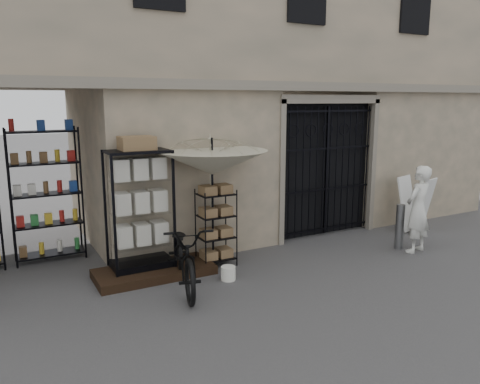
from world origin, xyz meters
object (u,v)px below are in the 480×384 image
market_umbrella (212,156)px  shopkeeper (415,251)px  wire_rack (216,228)px  bicycle (185,287)px  easel_sign (415,204)px  steel_bollard (400,227)px  display_cabinet (140,215)px  white_bucket (228,273)px

market_umbrella → shopkeeper: bearing=-17.4°
wire_rack → bicycle: wire_rack is taller
wire_rack → easel_sign: bearing=-12.4°
steel_bollard → display_cabinet: bearing=167.7°
shopkeeper → easel_sign: (1.12, 1.02, 0.64)m
bicycle → shopkeeper: (4.73, -0.51, 0.00)m
wire_rack → bicycle: size_ratio=0.67×
display_cabinet → wire_rack: bearing=-26.8°
shopkeeper → market_umbrella: bearing=-30.7°
shopkeeper → easel_sign: bearing=-151.0°
wire_rack → easel_sign: size_ratio=1.14×
bicycle → easel_sign: size_ratio=1.69×
market_umbrella → white_bucket: size_ratio=11.39×
market_umbrella → display_cabinet: bearing=172.2°
steel_bollard → easel_sign: 1.47m
wire_rack → market_umbrella: bearing=161.2°
display_cabinet → wire_rack: display_cabinet is taller
wire_rack → white_bucket: size_ratio=5.75×
display_cabinet → shopkeeper: bearing=-34.0°
market_umbrella → white_bucket: market_umbrella is taller
bicycle → shopkeeper: bicycle is taller
wire_rack → white_bucket: bearing=-111.1°
steel_bollard → white_bucket: bearing=177.8°
wire_rack → easel_sign: 4.95m
bicycle → white_bucket: bearing=9.5°
white_bucket → shopkeeper: 4.00m
market_umbrella → steel_bollard: market_umbrella is taller
bicycle → easel_sign: bearing=18.9°
white_bucket → bicycle: size_ratio=0.12×
steel_bollard → easel_sign: easel_sign is taller
market_umbrella → shopkeeper: 4.55m
white_bucket → shopkeeper: bearing=-6.4°
bicycle → steel_bollard: 4.62m
wire_rack → easel_sign: (4.95, -0.19, -0.05)m
shopkeeper → steel_bollard: bearing=-77.8°
white_bucket → steel_bollard: size_ratio=0.27×
market_umbrella → bicycle: size_ratio=1.33×
bicycle → market_umbrella: bearing=53.9°
display_cabinet → steel_bollard: (5.02, -1.09, -0.60)m
white_bucket → steel_bollard: steel_bollard is taller
white_bucket → bicycle: (-0.76, 0.06, -0.12)m
wire_rack → steel_bollard: 3.80m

